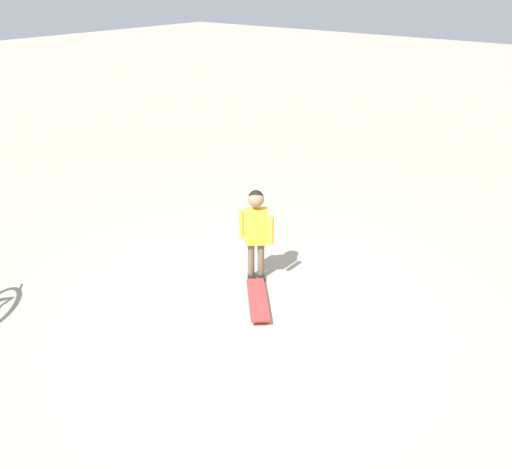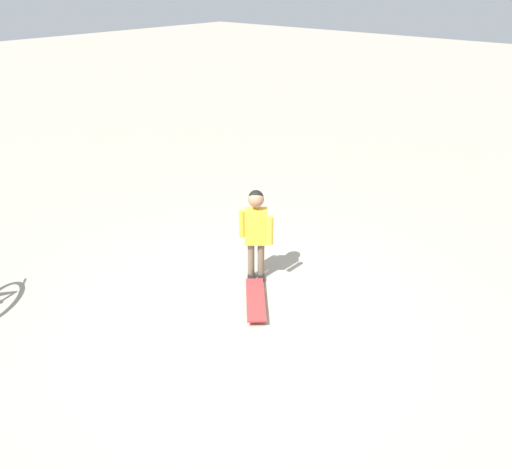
{
  "view_description": "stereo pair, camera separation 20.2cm",
  "coord_description": "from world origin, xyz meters",
  "views": [
    {
      "loc": [
        2.66,
        -3.21,
        3.06
      ],
      "look_at": [
        -0.36,
        0.58,
        0.55
      ],
      "focal_mm": 35.34,
      "sensor_mm": 36.0,
      "label": 1
    },
    {
      "loc": [
        2.82,
        -3.08,
        3.06
      ],
      "look_at": [
        -0.36,
        0.58,
        0.55
      ],
      "focal_mm": 35.34,
      "sensor_mm": 36.0,
      "label": 2
    }
  ],
  "objects": [
    {
      "name": "ground_plane",
      "position": [
        0.0,
        0.0,
        0.0
      ],
      "size": [
        50.0,
        50.0,
        0.0
      ],
      "primitive_type": "plane",
      "color": "#9E9384"
    },
    {
      "name": "child_person",
      "position": [
        -0.36,
        0.58,
        0.66
      ],
      "size": [
        0.4,
        0.27,
        1.06
      ],
      "color": "brown",
      "rests_on": "ground"
    },
    {
      "name": "skateboard",
      "position": [
        -0.02,
        0.19,
        0.06
      ],
      "size": [
        0.66,
        0.69,
        0.07
      ],
      "color": "#B22D2D",
      "rests_on": "ground"
    }
  ]
}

